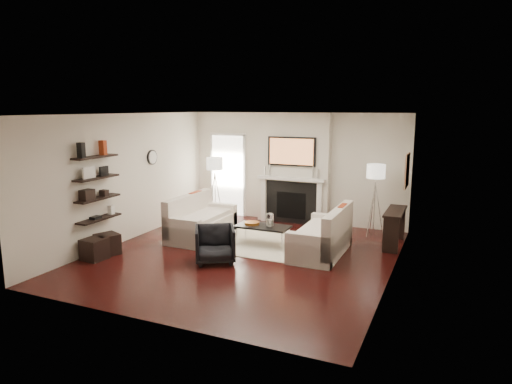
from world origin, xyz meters
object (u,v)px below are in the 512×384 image
at_px(lamp_left_shade, 215,163).
at_px(ottoman_near, 108,244).
at_px(lamp_right_shade, 376,171).
at_px(loveseat_right_base, 321,243).
at_px(armchair, 215,243).
at_px(coffee_table, 263,226).
at_px(loveseat_left_base, 202,228).

relative_size(lamp_left_shade, ottoman_near, 1.00).
xyz_separation_m(lamp_left_shade, lamp_right_shade, (3.90, 0.20, 0.00)).
bearing_deg(lamp_right_shade, loveseat_right_base, -113.08).
height_order(loveseat_right_base, lamp_right_shade, lamp_right_shade).
bearing_deg(lamp_left_shade, ottoman_near, -100.88).
height_order(lamp_left_shade, ottoman_near, lamp_left_shade).
xyz_separation_m(lamp_left_shade, ottoman_near, (-0.62, -3.23, -1.25)).
distance_m(armchair, lamp_right_shade, 3.96).
xyz_separation_m(coffee_table, ottoman_near, (-2.55, -1.76, -0.20)).
xyz_separation_m(loveseat_right_base, lamp_right_shade, (0.73, 1.70, 1.24)).
height_order(loveseat_left_base, coffee_table, same).
xyz_separation_m(loveseat_left_base, armchair, (1.06, -1.32, 0.16)).
relative_size(loveseat_left_base, loveseat_right_base, 1.00).
bearing_deg(coffee_table, lamp_right_shade, 40.20).
bearing_deg(lamp_left_shade, lamp_right_shade, 2.87).
height_order(lamp_right_shade, ottoman_near, lamp_right_shade).
bearing_deg(loveseat_left_base, armchair, -51.31).
distance_m(loveseat_left_base, lamp_right_shade, 4.01).
relative_size(loveseat_right_base, ottoman_near, 4.50).
bearing_deg(armchair, lamp_left_shade, 87.61).
bearing_deg(ottoman_near, loveseat_left_base, 58.68).
bearing_deg(lamp_right_shade, loveseat_left_base, -154.42).
bearing_deg(lamp_right_shade, armchair, -128.75).
distance_m(loveseat_right_base, armchair, 2.09).
relative_size(loveseat_left_base, lamp_left_shade, 4.50).
bearing_deg(lamp_right_shade, ottoman_near, -142.88).
relative_size(loveseat_right_base, armchair, 2.46).
distance_m(coffee_table, lamp_left_shade, 2.64).
distance_m(loveseat_left_base, loveseat_right_base, 2.72).
xyz_separation_m(loveseat_left_base, ottoman_near, (-1.08, -1.77, -0.01)).
bearing_deg(loveseat_right_base, ottoman_near, -155.65).
height_order(coffee_table, lamp_right_shade, lamp_right_shade).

